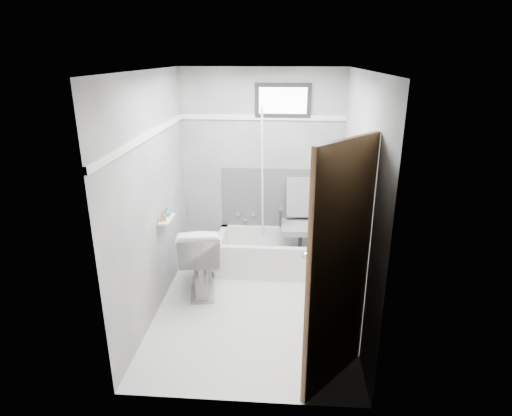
# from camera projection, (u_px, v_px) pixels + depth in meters

# --- Properties ---
(floor) EXTENTS (2.60, 2.60, 0.00)m
(floor) POSITION_uv_depth(u_px,v_px,m) (254.00, 308.00, 4.53)
(floor) COLOR white
(floor) RESTS_ON ground
(ceiling) EXTENTS (2.60, 2.60, 0.00)m
(ceiling) POSITION_uv_depth(u_px,v_px,m) (253.00, 70.00, 3.72)
(ceiling) COLOR silver
(ceiling) RESTS_ON floor
(wall_back) EXTENTS (2.00, 0.02, 2.40)m
(wall_back) POSITION_uv_depth(u_px,v_px,m) (262.00, 167.00, 5.34)
(wall_back) COLOR slate
(wall_back) RESTS_ON floor
(wall_front) EXTENTS (2.00, 0.02, 2.40)m
(wall_front) POSITION_uv_depth(u_px,v_px,m) (238.00, 262.00, 2.90)
(wall_front) COLOR slate
(wall_front) RESTS_ON floor
(wall_left) EXTENTS (0.02, 2.60, 2.40)m
(wall_left) POSITION_uv_depth(u_px,v_px,m) (152.00, 198.00, 4.19)
(wall_left) COLOR slate
(wall_left) RESTS_ON floor
(wall_right) EXTENTS (0.02, 2.60, 2.40)m
(wall_right) POSITION_uv_depth(u_px,v_px,m) (358.00, 203.00, 4.05)
(wall_right) COLOR slate
(wall_right) RESTS_ON floor
(bathtub) EXTENTS (1.50, 0.70, 0.42)m
(bathtub) POSITION_uv_depth(u_px,v_px,m) (278.00, 252.00, 5.32)
(bathtub) COLOR silver
(bathtub) RESTS_ON floor
(office_chair) EXTENTS (0.60, 0.60, 0.99)m
(office_chair) POSITION_uv_depth(u_px,v_px,m) (301.00, 221.00, 5.21)
(office_chair) COLOR slate
(office_chair) RESTS_ON bathtub
(toilet) EXTENTS (0.59, 0.88, 0.80)m
(toilet) POSITION_uv_depth(u_px,v_px,m) (201.00, 257.00, 4.76)
(toilet) COLOR silver
(toilet) RESTS_ON floor
(door) EXTENTS (0.78, 0.78, 2.00)m
(door) POSITION_uv_depth(u_px,v_px,m) (381.00, 292.00, 2.92)
(door) COLOR brown
(door) RESTS_ON floor
(window) EXTENTS (0.66, 0.04, 0.40)m
(window) POSITION_uv_depth(u_px,v_px,m) (283.00, 100.00, 5.03)
(window) COLOR black
(window) RESTS_ON wall_back
(backerboard) EXTENTS (1.50, 0.02, 0.78)m
(backerboard) POSITION_uv_depth(u_px,v_px,m) (281.00, 198.00, 5.45)
(backerboard) COLOR #4C4C4F
(backerboard) RESTS_ON wall_back
(trim_back) EXTENTS (2.00, 0.02, 0.06)m
(trim_back) POSITION_uv_depth(u_px,v_px,m) (262.00, 117.00, 5.12)
(trim_back) COLOR white
(trim_back) RESTS_ON wall_back
(trim_left) EXTENTS (0.02, 2.60, 0.06)m
(trim_left) POSITION_uv_depth(u_px,v_px,m) (148.00, 135.00, 3.98)
(trim_left) COLOR white
(trim_left) RESTS_ON wall_left
(pole) EXTENTS (0.02, 0.40, 1.92)m
(pole) POSITION_uv_depth(u_px,v_px,m) (262.00, 184.00, 5.17)
(pole) COLOR white
(pole) RESTS_ON bathtub
(shelf) EXTENTS (0.10, 0.32, 0.02)m
(shelf) POSITION_uv_depth(u_px,v_px,m) (167.00, 219.00, 4.49)
(shelf) COLOR white
(shelf) RESTS_ON wall_left
(soap_bottle_a) EXTENTS (0.06, 0.06, 0.12)m
(soap_bottle_a) POSITION_uv_depth(u_px,v_px,m) (163.00, 216.00, 4.39)
(soap_bottle_a) COLOR #9C7E4E
(soap_bottle_a) RESTS_ON shelf
(soap_bottle_b) EXTENTS (0.11, 0.11, 0.10)m
(soap_bottle_b) POSITION_uv_depth(u_px,v_px,m) (167.00, 212.00, 4.53)
(soap_bottle_b) COLOR #467280
(soap_bottle_b) RESTS_ON shelf
(faucet) EXTENTS (0.26, 0.10, 0.16)m
(faucet) POSITION_uv_depth(u_px,v_px,m) (246.00, 216.00, 5.55)
(faucet) COLOR silver
(faucet) RESTS_ON wall_back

